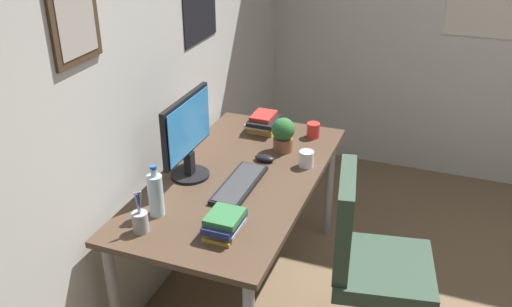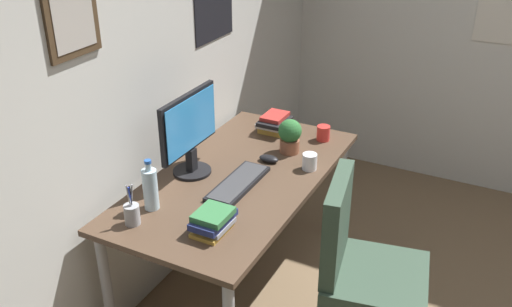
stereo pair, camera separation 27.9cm
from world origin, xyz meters
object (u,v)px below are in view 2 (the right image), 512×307
at_px(pen_cup, 132,213).
at_px(water_bottle, 150,188).
at_px(computer_mouse, 269,159).
at_px(coffee_mug_far, 324,133).
at_px(book_stack_left, 213,221).
at_px(book_stack_right, 274,123).
at_px(coffee_mug_near, 310,161).
at_px(potted_plant, 290,135).
at_px(keyboard, 238,183).
at_px(office_chair, 360,264).
at_px(monitor, 189,131).

bearing_deg(pen_cup, water_bottle, 0.71).
height_order(computer_mouse, coffee_mug_far, coffee_mug_far).
bearing_deg(water_bottle, pen_cup, -179.29).
distance_m(water_bottle, coffee_mug_far, 1.15).
bearing_deg(pen_cup, book_stack_left, -71.06).
relative_size(computer_mouse, water_bottle, 0.44).
height_order(book_stack_left, book_stack_right, book_stack_right).
bearing_deg(coffee_mug_far, computer_mouse, 157.43).
distance_m(coffee_mug_near, potted_plant, 0.23).
distance_m(keyboard, coffee_mug_near, 0.41).
xyz_separation_m(office_chair, monitor, (0.08, 0.95, 0.44)).
distance_m(keyboard, computer_mouse, 0.30).
distance_m(monitor, computer_mouse, 0.48).
height_order(computer_mouse, coffee_mug_near, coffee_mug_near).
xyz_separation_m(book_stack_left, book_stack_right, (1.06, 0.21, 0.00)).
relative_size(monitor, computer_mouse, 4.18).
xyz_separation_m(office_chair, book_stack_left, (-0.32, 0.58, 0.25)).
distance_m(keyboard, book_stack_left, 0.40).
bearing_deg(office_chair, water_bottle, 107.76).
bearing_deg(coffee_mug_far, pen_cup, 159.71).
xyz_separation_m(coffee_mug_near, book_stack_left, (-0.72, 0.16, 0.01)).
bearing_deg(potted_plant, computer_mouse, 161.95).
height_order(water_bottle, coffee_mug_far, water_bottle).
distance_m(coffee_mug_far, book_stack_right, 0.31).
distance_m(water_bottle, book_stack_left, 0.35).
distance_m(keyboard, coffee_mug_far, 0.72).
relative_size(monitor, potted_plant, 2.36).
distance_m(coffee_mug_far, pen_cup, 1.28).
relative_size(keyboard, book_stack_left, 2.01).
xyz_separation_m(office_chair, coffee_mug_far, (0.76, 0.49, 0.25)).
bearing_deg(potted_plant, book_stack_left, -179.00).
xyz_separation_m(office_chair, potted_plant, (0.52, 0.60, 0.31)).
bearing_deg(book_stack_left, water_bottle, 85.79).
distance_m(office_chair, pen_cup, 1.06).
bearing_deg(computer_mouse, monitor, 133.42).
relative_size(water_bottle, potted_plant, 1.29).
bearing_deg(book_stack_right, potted_plant, -137.48).
relative_size(coffee_mug_near, potted_plant, 0.59).
height_order(keyboard, coffee_mug_far, coffee_mug_far).
relative_size(office_chair, water_bottle, 3.76).
bearing_deg(book_stack_right, book_stack_left, -168.76).
height_order(keyboard, water_bottle, water_bottle).
distance_m(water_bottle, potted_plant, 0.89).
relative_size(office_chair, potted_plant, 4.87).
distance_m(pen_cup, book_stack_left, 0.37).
height_order(coffee_mug_near, book_stack_left, book_stack_left).
bearing_deg(pen_cup, book_stack_right, -6.59).
distance_m(monitor, water_bottle, 0.40).
bearing_deg(keyboard, book_stack_right, 10.20).
bearing_deg(computer_mouse, keyboard, 175.44).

